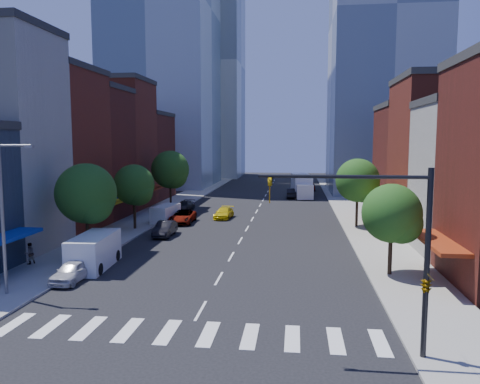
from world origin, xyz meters
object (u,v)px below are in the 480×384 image
(box_truck, at_px, (302,186))
(parked_car_rear, at_px, (184,206))
(taxi, at_px, (224,213))
(traffic_car_oncoming, at_px, (292,193))
(cargo_van_far, at_px, (165,214))
(cargo_van_near, at_px, (93,252))
(parked_car_second, at_px, (165,229))
(traffic_car_far, at_px, (310,186))
(parked_car_front, at_px, (72,271))
(pedestrian_far, at_px, (30,253))
(parked_car_third, at_px, (183,217))

(box_truck, bearing_deg, parked_car_rear, -138.54)
(taxi, height_order, traffic_car_oncoming, traffic_car_oncoming)
(cargo_van_far, bearing_deg, cargo_van_near, -82.82)
(parked_car_second, xyz_separation_m, traffic_car_oncoming, (11.94, 31.79, 0.08))
(cargo_van_near, height_order, traffic_car_oncoming, cargo_van_near)
(traffic_car_oncoming, relative_size, box_truck, 0.51)
(traffic_car_far, bearing_deg, parked_car_second, 69.32)
(traffic_car_oncoming, distance_m, box_truck, 2.34)
(parked_car_front, xyz_separation_m, traffic_car_oncoming, (13.94, 46.77, 0.11))
(cargo_van_far, bearing_deg, parked_car_second, -67.19)
(parked_car_second, bearing_deg, box_truck, 67.18)
(pedestrian_far, bearing_deg, parked_car_third, -168.57)
(parked_car_third, distance_m, traffic_car_far, 39.22)
(traffic_car_far, bearing_deg, pedestrian_far, 66.74)
(parked_car_rear, height_order, cargo_van_near, cargo_van_near)
(traffic_car_oncoming, bearing_deg, box_truck, -136.59)
(cargo_van_near, xyz_separation_m, taxi, (6.07, 22.59, -0.56))
(parked_car_front, bearing_deg, pedestrian_far, 147.30)
(parked_car_rear, xyz_separation_m, taxi, (6.08, -5.32, -0.01))
(cargo_van_near, bearing_deg, traffic_car_far, 68.73)
(cargo_van_near, bearing_deg, taxi, 70.88)
(cargo_van_near, relative_size, box_truck, 0.62)
(taxi, relative_size, traffic_car_far, 0.91)
(cargo_van_near, xyz_separation_m, cargo_van_far, (-0.03, 18.86, -0.22))
(parked_car_front, relative_size, cargo_van_near, 0.68)
(traffic_car_oncoming, bearing_deg, parked_car_third, 63.49)
(cargo_van_near, distance_m, traffic_car_far, 57.68)
(parked_car_front, bearing_deg, parked_car_second, 83.01)
(traffic_car_oncoming, height_order, pedestrian_far, pedestrian_far)
(parked_car_third, bearing_deg, pedestrian_far, -111.89)
(parked_car_third, bearing_deg, parked_car_front, -97.04)
(parked_car_front, bearing_deg, parked_car_rear, 90.61)
(parked_car_rear, distance_m, traffic_car_oncoming, 20.91)
(parked_car_rear, height_order, box_truck, box_truck)
(traffic_car_far, bearing_deg, parked_car_rear, 56.36)
(traffic_car_far, bearing_deg, parked_car_front, 72.16)
(cargo_van_far, bearing_deg, parked_car_rear, 97.00)
(cargo_van_near, xyz_separation_m, pedestrian_far, (-4.91, -0.07, -0.26))
(parked_car_third, bearing_deg, taxi, 40.28)
(pedestrian_far, bearing_deg, traffic_car_far, -170.27)
(cargo_van_near, xyz_separation_m, traffic_car_far, (17.05, 55.10, -0.38))
(parked_car_third, relative_size, taxi, 1.19)
(cargo_van_far, relative_size, traffic_car_far, 1.01)
(cargo_van_near, bearing_deg, pedestrian_far, 176.75)
(parked_car_second, distance_m, box_truck, 35.92)
(traffic_car_oncoming, bearing_deg, parked_car_second, 68.80)
(cargo_van_far, bearing_deg, traffic_car_oncoming, 67.55)
(parked_car_rear, relative_size, pedestrian_far, 2.79)
(cargo_van_near, distance_m, box_truck, 47.56)
(parked_car_rear, xyz_separation_m, traffic_car_far, (17.06, 27.20, 0.18))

